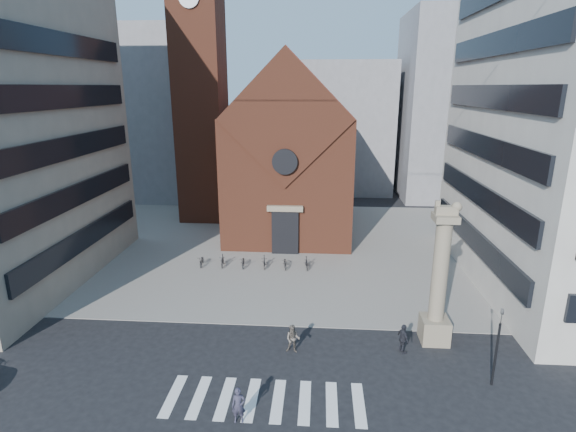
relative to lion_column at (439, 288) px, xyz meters
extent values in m
plane|color=black|center=(-10.01, -3.00, -3.46)|extent=(120.00, 120.00, 0.00)
cube|color=gray|center=(-10.01, 16.00, -3.43)|extent=(46.00, 30.00, 0.05)
cube|color=brown|center=(-10.01, 22.00, 2.54)|extent=(12.00, 16.00, 12.00)
cube|color=#571F1B|center=(-10.01, 22.40, 8.54)|extent=(12.00, 15.40, 12.00)
cube|color=brown|center=(-10.01, 14.05, 8.54)|extent=(11.76, 0.50, 11.76)
cylinder|color=black|center=(-10.01, 13.60, 5.04)|extent=(2.20, 0.30, 2.20)
cube|color=black|center=(-10.01, 13.85, -1.46)|extent=(2.40, 0.30, 4.00)
cube|color=gray|center=(-10.01, 13.80, 0.84)|extent=(3.20, 0.40, 0.50)
cube|color=brown|center=(-20.01, 25.00, 11.54)|extent=(5.00, 5.00, 30.00)
cube|color=gray|center=(-30.01, 37.00, 7.54)|extent=(16.00, 14.00, 22.00)
cube|color=gray|center=(-4.01, 42.00, 5.54)|extent=(14.00, 12.00, 18.00)
cube|color=gray|center=(11.99, 39.00, 8.54)|extent=(16.00, 14.00, 24.00)
cube|color=gray|center=(-0.01, 0.00, -2.71)|extent=(1.60, 1.60, 1.50)
cylinder|color=gray|center=(-0.01, 0.00, 1.04)|extent=(0.90, 0.90, 6.00)
cube|color=gray|center=(-0.01, 0.00, 4.24)|extent=(1.30, 1.30, 0.40)
cube|color=gray|center=(-0.01, 0.00, 4.64)|extent=(1.20, 0.50, 0.55)
sphere|color=gray|center=(0.54, 0.00, 4.89)|extent=(0.56, 0.56, 0.56)
cube|color=gray|center=(-0.51, 0.00, 5.04)|extent=(0.25, 0.15, 0.35)
cylinder|color=black|center=(1.99, -4.00, -1.71)|extent=(0.12, 0.12, 3.50)
imported|color=black|center=(1.99, -4.00, 0.44)|extent=(0.13, 0.16, 0.80)
imported|color=#302E40|center=(-10.45, -7.53, -2.59)|extent=(0.67, 0.47, 1.73)
imported|color=#5D534A|center=(-8.35, -1.78, -2.61)|extent=(0.88, 0.71, 1.68)
imported|color=#222329|center=(-2.09, -1.40, -2.57)|extent=(0.80, 1.13, 1.77)
imported|color=black|center=(-16.84, 10.50, -2.98)|extent=(0.76, 1.70, 0.86)
imported|color=black|center=(-15.06, 10.50, -2.93)|extent=(0.63, 1.64, 0.96)
imported|color=black|center=(-13.29, 10.50, -2.98)|extent=(0.76, 1.70, 0.86)
imported|color=black|center=(-11.51, 10.50, -2.93)|extent=(0.63, 1.64, 0.96)
imported|color=black|center=(-9.73, 10.50, -2.98)|extent=(0.76, 1.70, 0.86)
imported|color=black|center=(-7.96, 10.50, -2.93)|extent=(0.63, 1.64, 0.96)
camera|label=1|loc=(-7.01, -24.36, 11.23)|focal=28.00mm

